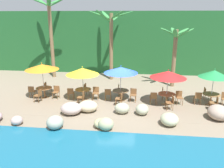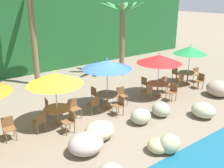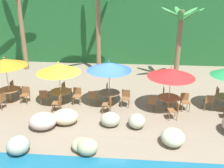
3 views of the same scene
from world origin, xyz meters
The scene contains 31 objects.
ground_plane centered at (0.00, 0.00, 0.00)m, with size 120.00×120.00×0.00m, color gray.
terrace_deck centered at (0.00, 0.00, 0.00)m, with size 18.00×5.20×0.01m.
foliage_backdrop centered at (0.00, 9.00, 3.00)m, with size 28.00×2.40×6.00m.
rock_seawall centered at (-0.24, -2.73, 0.33)m, with size 14.36×3.35×0.82m.
chair_orange_seaward centered at (-4.31, 0.35, 0.51)m, with size 0.44×0.45×0.87m.
umbrella_yellow centered at (-2.36, 0.30, 2.00)m, with size 2.23×2.23×2.34m.
dining_table_yellow centered at (-2.36, 0.30, 0.61)m, with size 1.10×1.10×0.74m.
chair_yellow_seaward centered at (-1.51, 0.43, 0.51)m, with size 0.44×0.45×0.87m.
chair_yellow_inland centered at (-2.33, 1.15, 0.51)m, with size 0.48×0.48×0.87m.
chair_yellow_left centered at (-3.19, 0.10, 0.51)m, with size 0.47×0.48×0.87m.
chair_yellow_right centered at (-2.25, -0.55, 0.51)m, with size 0.44×0.43×0.87m.
umbrella_blue centered at (0.21, 0.34, 2.15)m, with size 2.26×2.26×2.46m.
dining_table_blue centered at (0.21, 0.34, 0.61)m, with size 1.10×1.10×0.74m.
chair_blue_seaward centered at (1.06, 0.35, 0.51)m, with size 0.46×0.47×0.87m.
chair_blue_inland centered at (0.11, 1.19, 0.51)m, with size 0.43×0.42×0.87m.
chair_blue_left centered at (-0.64, 0.22, 0.51)m, with size 0.44×0.44×0.87m.
chair_blue_right centered at (0.25, -0.51, 0.51)m, with size 0.45×0.44×0.87m.
umbrella_red centered at (3.22, -0.01, 2.03)m, with size 2.30×2.30×2.36m.
dining_table_red centered at (3.22, -0.01, 0.61)m, with size 1.10×1.10×0.74m.
chair_red_seaward centered at (4.05, 0.18, 0.51)m, with size 0.47×0.47×0.87m.
chair_red_inland centered at (3.16, 0.85, 0.51)m, with size 0.44×0.44×0.87m.
chair_red_left centered at (2.37, -0.14, 0.51)m, with size 0.44×0.45×0.87m.
chair_red_right centered at (3.40, -0.84, 0.51)m, with size 0.47×0.46×0.87m.
umbrella_green centered at (6.08, 0.28, 2.08)m, with size 1.92×1.92×2.42m.
dining_table_green centered at (6.08, 0.28, 0.61)m, with size 1.10×1.10×0.74m.
chair_green_seaward centered at (6.93, 0.25, 0.51)m, with size 0.47×0.48×0.87m.
chair_green_inland centered at (6.01, 1.13, 0.51)m, with size 0.44×0.43×0.87m.
chair_green_left centered at (5.23, 0.20, 0.51)m, with size 0.43×0.43×0.87m.
chair_green_right centered at (6.06, -0.58, 0.51)m, with size 0.48×0.47×0.87m.
palm_tree_second centered at (-1.05, 5.65, 4.12)m, with size 3.77×3.33×6.06m.
palm_tree_third centered at (4.19, 4.15, 3.28)m, with size 2.68×2.81×4.70m.
Camera 2 is at (-6.45, -8.81, 5.18)m, focal length 41.97 mm.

